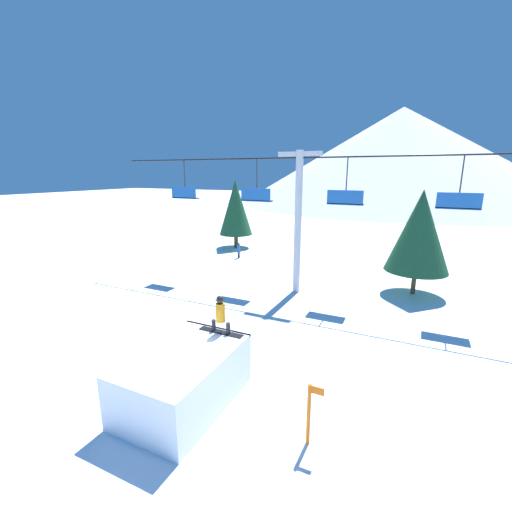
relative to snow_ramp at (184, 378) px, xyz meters
The scene contains 9 objects.
ground_plane 1.11m from the snow_ramp, 35.53° to the right, with size 220.00×220.00×0.00m, color white.
mountain_ridge 77.17m from the snow_ramp, 89.54° to the left, with size 69.37×69.37×20.25m.
snow_ramp is the anchor object (origin of this frame).
snowboarder 2.17m from the snow_ramp, 78.90° to the left, with size 1.56×0.30×1.27m.
chairlift 11.47m from the snow_ramp, 91.25° to the left, with size 23.55×0.44×7.83m.
pine_tree_near 14.72m from the snow_ramp, 66.10° to the left, with size 3.35×3.35×5.83m.
pine_tree_far 22.02m from the snow_ramp, 114.74° to the left, with size 2.98×2.98×6.09m.
trail_marker 3.78m from the snow_ramp, ahead, with size 0.41×0.10×1.69m.
distant_skier 17.82m from the snow_ramp, 113.15° to the left, with size 0.24×0.24×1.23m.
Camera 1 is at (5.12, -6.67, 6.67)m, focal length 24.00 mm.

